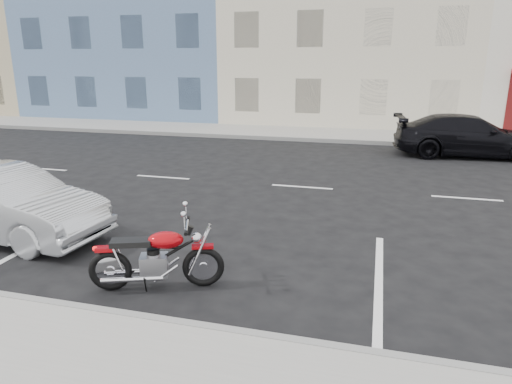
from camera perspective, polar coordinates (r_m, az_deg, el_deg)
ground at (r=11.88m, az=15.33°, el=-0.06°), size 120.00×120.00×0.00m
sidewalk_far at (r=20.95m, az=1.60°, el=7.51°), size 80.00×3.40×0.15m
curb_far at (r=19.32m, az=0.41°, el=6.80°), size 80.00×0.12×0.16m
bldg_far_west at (r=38.02m, az=-29.41°, el=18.34°), size 12.00×12.00×12.00m
bldg_blue at (r=31.18m, az=-12.23°, el=21.81°), size 12.00×12.00×13.00m
bldg_cream at (r=27.93m, az=12.07°, el=20.98°), size 12.00×12.00×11.50m
motorcycle at (r=6.69m, az=-6.41°, el=-8.20°), size 1.84×0.89×0.97m
sedan_silver at (r=9.58m, az=-28.96°, el=-1.28°), size 4.08×1.78×1.31m
car_far at (r=17.40m, az=24.97°, el=6.40°), size 5.06×2.39×1.43m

